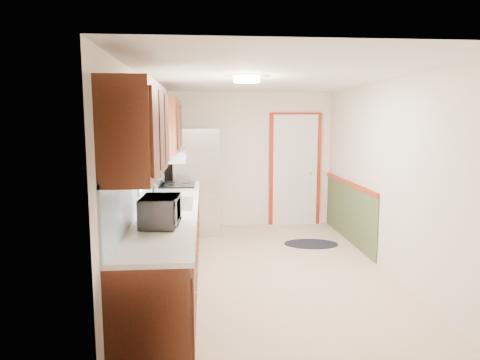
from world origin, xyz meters
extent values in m
cube|color=beige|center=(0.00, 0.00, 0.00)|extent=(3.20, 5.20, 0.12)
cube|color=white|center=(0.00, 0.00, 2.40)|extent=(3.20, 5.20, 0.12)
cube|color=white|center=(0.00, 2.50, 1.20)|extent=(3.20, 0.10, 2.40)
cube|color=white|center=(0.00, -2.50, 1.20)|extent=(3.20, 0.10, 2.40)
cube|color=white|center=(-1.50, 0.00, 1.20)|extent=(0.10, 5.20, 2.40)
cube|color=white|center=(1.50, 0.00, 1.20)|extent=(0.10, 5.20, 2.40)
cube|color=#3C180D|center=(-1.20, -0.30, 0.45)|extent=(0.60, 4.00, 0.90)
cube|color=silver|center=(-1.19, -0.30, 0.92)|extent=(0.63, 4.00, 0.04)
cube|color=#5EACE6|center=(-1.49, -0.30, 1.22)|extent=(0.02, 4.00, 0.55)
cube|color=#3C180D|center=(-1.32, -1.60, 1.83)|extent=(0.35, 1.40, 0.75)
cube|color=#3C180D|center=(-1.32, 1.10, 1.83)|extent=(0.35, 1.20, 0.75)
cube|color=white|center=(-1.49, -0.20, 1.62)|extent=(0.02, 1.00, 0.90)
cube|color=orange|center=(-1.44, -0.20, 1.97)|extent=(0.05, 1.12, 0.24)
cube|color=#B7B7BC|center=(-1.19, -0.20, 0.95)|extent=(0.52, 0.82, 0.02)
cube|color=white|center=(-1.27, 1.15, 1.38)|extent=(0.45, 0.60, 0.15)
cube|color=maroon|center=(0.85, 2.47, 1.00)|extent=(0.94, 0.05, 2.08)
cube|color=white|center=(0.85, 2.44, 1.00)|extent=(0.80, 0.04, 2.00)
cube|color=#43502D|center=(1.49, 1.35, 0.45)|extent=(0.02, 2.30, 0.90)
cube|color=maroon|center=(1.48, 1.35, 0.92)|extent=(0.04, 2.30, 0.06)
cylinder|color=#FFD88C|center=(-0.30, -0.20, 2.36)|extent=(0.30, 0.30, 0.06)
imported|color=white|center=(-1.20, -1.23, 1.11)|extent=(0.30, 0.51, 0.33)
cube|color=#B7B7BC|center=(-0.95, 2.05, 0.88)|extent=(0.82, 0.78, 1.77)
cylinder|color=black|center=(-1.20, 1.67, 0.80)|extent=(0.02, 0.02, 1.24)
ellipsoid|color=black|center=(0.84, 1.17, 0.01)|extent=(0.88, 0.62, 0.01)
cube|color=black|center=(-1.19, 1.22, 0.95)|extent=(0.50, 0.61, 0.02)
camera|label=1|loc=(-0.80, -5.13, 1.91)|focal=32.00mm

